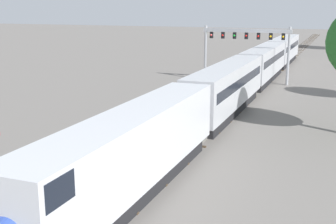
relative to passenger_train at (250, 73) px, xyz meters
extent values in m
plane|color=slate|center=(-2.00, -36.18, -2.60)|extent=(400.00, 400.00, 0.00)
cube|color=slate|center=(-0.72, 23.82, -2.52)|extent=(0.07, 200.00, 0.16)
cube|color=slate|center=(0.72, 23.82, -2.52)|extent=(0.07, 200.00, 0.16)
cube|color=#473828|center=(0.00, -34.18, -2.55)|extent=(2.60, 0.24, 0.10)
cube|color=#473828|center=(0.00, -30.18, -2.55)|extent=(2.60, 0.24, 0.10)
cube|color=#473828|center=(0.00, -26.18, -2.55)|extent=(2.60, 0.24, 0.10)
cube|color=#473828|center=(0.00, -22.18, -2.55)|extent=(2.60, 0.24, 0.10)
cube|color=#473828|center=(0.00, -18.18, -2.55)|extent=(2.60, 0.24, 0.10)
cube|color=#473828|center=(0.00, -14.18, -2.55)|extent=(2.60, 0.24, 0.10)
cube|color=#473828|center=(0.00, -10.18, -2.55)|extent=(2.60, 0.24, 0.10)
cube|color=#473828|center=(0.00, -6.18, -2.55)|extent=(2.60, 0.24, 0.10)
cube|color=#473828|center=(0.00, -2.18, -2.55)|extent=(2.60, 0.24, 0.10)
cube|color=#473828|center=(0.00, 1.82, -2.55)|extent=(2.60, 0.24, 0.10)
cube|color=#473828|center=(0.00, 5.82, -2.55)|extent=(2.60, 0.24, 0.10)
cube|color=#473828|center=(0.00, 9.82, -2.55)|extent=(2.60, 0.24, 0.10)
cube|color=#473828|center=(0.00, 13.82, -2.55)|extent=(2.60, 0.24, 0.10)
cube|color=#473828|center=(0.00, 17.82, -2.55)|extent=(2.60, 0.24, 0.10)
cube|color=#473828|center=(0.00, 21.82, -2.55)|extent=(2.60, 0.24, 0.10)
cube|color=#473828|center=(0.00, 25.82, -2.55)|extent=(2.60, 0.24, 0.10)
cube|color=#473828|center=(0.00, 29.82, -2.55)|extent=(2.60, 0.24, 0.10)
cube|color=#473828|center=(0.00, 33.82, -2.55)|extent=(2.60, 0.24, 0.10)
cube|color=#473828|center=(0.00, 37.82, -2.55)|extent=(2.60, 0.24, 0.10)
cube|color=#473828|center=(0.00, 41.82, -2.55)|extent=(2.60, 0.24, 0.10)
cube|color=#473828|center=(0.00, 45.82, -2.55)|extent=(2.60, 0.24, 0.10)
cube|color=#473828|center=(0.00, 49.82, -2.55)|extent=(2.60, 0.24, 0.10)
cube|color=#473828|center=(0.00, 53.82, -2.55)|extent=(2.60, 0.24, 0.10)
cube|color=#473828|center=(0.00, 57.82, -2.55)|extent=(2.60, 0.24, 0.10)
cube|color=#473828|center=(0.00, 61.82, -2.55)|extent=(2.60, 0.24, 0.10)
cube|color=#473828|center=(0.00, 65.82, -2.55)|extent=(2.60, 0.24, 0.10)
cube|color=#473828|center=(0.00, 69.82, -2.55)|extent=(2.60, 0.24, 0.10)
cube|color=#473828|center=(0.00, 73.82, -2.55)|extent=(2.60, 0.24, 0.10)
cube|color=#473828|center=(0.00, 77.82, -2.55)|extent=(2.60, 0.24, 0.10)
cube|color=#473828|center=(0.00, 81.82, -2.55)|extent=(2.60, 0.24, 0.10)
cube|color=#473828|center=(0.00, 85.82, -2.55)|extent=(2.60, 0.24, 0.10)
cube|color=#473828|center=(0.00, 89.82, -2.55)|extent=(2.60, 0.24, 0.10)
cube|color=#473828|center=(0.00, 93.82, -2.55)|extent=(2.60, 0.24, 0.10)
cube|color=#473828|center=(0.00, 97.82, -2.55)|extent=(2.60, 0.24, 0.10)
cube|color=#473828|center=(0.00, 101.82, -2.55)|extent=(2.60, 0.24, 0.10)
cube|color=#473828|center=(0.00, 105.82, -2.55)|extent=(2.60, 0.24, 0.10)
cube|color=#473828|center=(0.00, 109.82, -2.55)|extent=(2.60, 0.24, 0.10)
cube|color=#473828|center=(0.00, 113.82, -2.55)|extent=(2.60, 0.24, 0.10)
cube|color=#473828|center=(0.00, 117.82, -2.55)|extent=(2.60, 0.24, 0.10)
cube|color=#473828|center=(0.00, 121.82, -2.55)|extent=(2.60, 0.24, 0.10)
cube|color=slate|center=(-6.22, 3.82, -2.52)|extent=(0.07, 160.00, 0.16)
cube|color=slate|center=(-4.78, 3.82, -2.52)|extent=(0.07, 160.00, 0.16)
cube|color=#473828|center=(-5.50, -34.18, -2.55)|extent=(2.60, 0.24, 0.10)
cube|color=#473828|center=(-5.50, -30.18, -2.55)|extent=(2.60, 0.24, 0.10)
cube|color=#473828|center=(-5.50, -26.18, -2.55)|extent=(2.60, 0.24, 0.10)
cube|color=#473828|center=(-5.50, -22.18, -2.55)|extent=(2.60, 0.24, 0.10)
cube|color=#473828|center=(-5.50, -18.18, -2.55)|extent=(2.60, 0.24, 0.10)
cube|color=#473828|center=(-5.50, -14.18, -2.55)|extent=(2.60, 0.24, 0.10)
cube|color=#473828|center=(-5.50, -10.18, -2.55)|extent=(2.60, 0.24, 0.10)
cube|color=#473828|center=(-5.50, -6.18, -2.55)|extent=(2.60, 0.24, 0.10)
cube|color=#473828|center=(-5.50, -2.18, -2.55)|extent=(2.60, 0.24, 0.10)
cube|color=#473828|center=(-5.50, 1.82, -2.55)|extent=(2.60, 0.24, 0.10)
cube|color=#473828|center=(-5.50, 5.82, -2.55)|extent=(2.60, 0.24, 0.10)
cube|color=#473828|center=(-5.50, 9.82, -2.55)|extent=(2.60, 0.24, 0.10)
cube|color=#473828|center=(-5.50, 13.82, -2.55)|extent=(2.60, 0.24, 0.10)
cube|color=#473828|center=(-5.50, 17.82, -2.55)|extent=(2.60, 0.24, 0.10)
cube|color=#473828|center=(-5.50, 21.82, -2.55)|extent=(2.60, 0.24, 0.10)
cube|color=#473828|center=(-5.50, 25.82, -2.55)|extent=(2.60, 0.24, 0.10)
cube|color=#473828|center=(-5.50, 29.82, -2.55)|extent=(2.60, 0.24, 0.10)
cube|color=#473828|center=(-5.50, 33.82, -2.55)|extent=(2.60, 0.24, 0.10)
cube|color=#473828|center=(-5.50, 37.82, -2.55)|extent=(2.60, 0.24, 0.10)
cube|color=#473828|center=(-5.50, 41.82, -2.55)|extent=(2.60, 0.24, 0.10)
cube|color=#473828|center=(-5.50, 45.82, -2.55)|extent=(2.60, 0.24, 0.10)
cube|color=#473828|center=(-5.50, 49.82, -2.55)|extent=(2.60, 0.24, 0.10)
cube|color=#473828|center=(-5.50, 53.82, -2.55)|extent=(2.60, 0.24, 0.10)
cube|color=#473828|center=(-5.50, 57.82, -2.55)|extent=(2.60, 0.24, 0.10)
cube|color=#473828|center=(-5.50, 61.82, -2.55)|extent=(2.60, 0.24, 0.10)
cube|color=#473828|center=(-5.50, 65.82, -2.55)|extent=(2.60, 0.24, 0.10)
cube|color=#473828|center=(-5.50, 69.82, -2.55)|extent=(2.60, 0.24, 0.10)
cube|color=#473828|center=(-5.50, 73.82, -2.55)|extent=(2.60, 0.24, 0.10)
cube|color=#473828|center=(-5.50, 77.82, -2.55)|extent=(2.60, 0.24, 0.10)
cube|color=#473828|center=(-5.50, 81.82, -2.55)|extent=(2.60, 0.24, 0.10)
cube|color=silver|center=(0.00, -32.10, 0.30)|extent=(3.00, 20.16, 3.80)
cube|color=black|center=(0.00, -40.98, 1.44)|extent=(3.04, 1.80, 1.10)
cube|color=black|center=(0.00, -32.10, -2.10)|extent=(2.52, 18.15, 1.00)
cube|color=#B7BABF|center=(0.00, -10.94, 0.30)|extent=(3.00, 20.16, 3.80)
cube|color=black|center=(0.00, -10.94, 0.70)|extent=(3.04, 18.55, 0.90)
cube|color=black|center=(0.00, -10.94, -2.10)|extent=(2.52, 18.15, 1.00)
cube|color=#B7BABF|center=(0.00, 10.22, 0.30)|extent=(3.00, 20.16, 3.80)
cube|color=black|center=(0.00, 10.22, 0.70)|extent=(3.04, 18.55, 0.90)
cube|color=black|center=(0.00, 10.22, -2.10)|extent=(2.52, 18.15, 1.00)
cube|color=#B7BABF|center=(0.00, 31.38, 0.30)|extent=(3.00, 20.16, 3.80)
cube|color=black|center=(0.00, 31.38, 0.70)|extent=(3.04, 18.55, 0.90)
cube|color=black|center=(0.00, 31.38, -2.10)|extent=(2.52, 18.15, 1.00)
cylinder|color=#999BA0|center=(-8.00, 8.13, 1.26)|extent=(0.36, 0.36, 7.73)
cylinder|color=#999BA0|center=(3.50, 8.13, 1.26)|extent=(0.36, 0.36, 7.73)
cube|color=#999BA0|center=(-2.25, 8.13, 4.53)|extent=(12.10, 0.36, 0.50)
cube|color=black|center=(-7.18, 8.18, 3.83)|extent=(0.44, 0.32, 0.90)
sphere|color=red|center=(-7.18, 7.99, 3.83)|extent=(0.28, 0.28, 0.28)
cube|color=black|center=(-5.54, 8.18, 3.83)|extent=(0.44, 0.32, 0.90)
sphere|color=red|center=(-5.54, 7.99, 3.83)|extent=(0.28, 0.28, 0.28)
cube|color=black|center=(-3.89, 8.18, 3.83)|extent=(0.44, 0.32, 0.90)
sphere|color=green|center=(-3.89, 7.99, 3.83)|extent=(0.28, 0.28, 0.28)
cube|color=black|center=(-2.25, 8.18, 3.83)|extent=(0.44, 0.32, 0.90)
sphere|color=red|center=(-2.25, 7.99, 3.83)|extent=(0.28, 0.28, 0.28)
cube|color=black|center=(-0.61, 8.18, 3.83)|extent=(0.44, 0.32, 0.90)
sphere|color=red|center=(-0.61, 7.99, 3.83)|extent=(0.28, 0.28, 0.28)
cube|color=black|center=(1.04, 8.18, 3.83)|extent=(0.44, 0.32, 0.90)
sphere|color=yellow|center=(1.04, 7.99, 3.83)|extent=(0.28, 0.28, 0.28)
cube|color=black|center=(2.68, 8.18, 3.83)|extent=(0.44, 0.32, 0.90)
sphere|color=yellow|center=(2.68, 7.99, 3.83)|extent=(0.28, 0.28, 0.28)
camera|label=1|loc=(10.51, -53.42, 7.85)|focal=48.13mm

